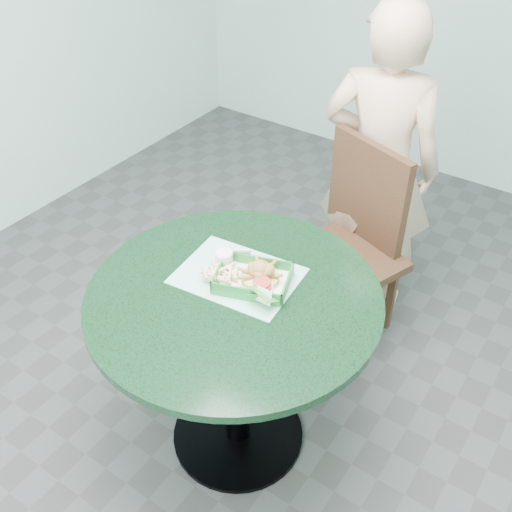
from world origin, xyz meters
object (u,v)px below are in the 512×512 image
Objects in this scene: cafe_table at (235,334)px; diner_person at (379,168)px; dining_chair at (352,235)px; sauce_ramekin at (234,256)px; food_basket at (253,285)px; crab_sandwich at (260,278)px.

cafe_table is 1.09m from diner_person.
dining_chair reaches higher than cafe_table.
cafe_table is 0.27m from sauce_ramekin.
diner_person reaches higher than food_basket.
crab_sandwich reaches higher than cafe_table.
diner_person is 11.49× the size of crab_sandwich.
dining_chair is 7.29× the size of crab_sandwich.
food_basket is 0.14m from sauce_ramekin.
sauce_ramekin is at bearing 125.39° from cafe_table.
cafe_table is at bearing -54.61° from sauce_ramekin.
diner_person reaches higher than sauce_ramekin.
diner_person is (0.01, 1.08, 0.15)m from cafe_table.
cafe_table is 0.24m from crab_sandwich.
crab_sandwich reaches higher than food_basket.
food_basket is (0.03, 0.07, 0.19)m from cafe_table.
food_basket is 0.04m from crab_sandwich.
dining_chair reaches higher than crab_sandwich.
dining_chair is 15.05× the size of sauce_ramekin.
cafe_table is 0.67× the size of diner_person.
dining_chair reaches higher than food_basket.
crab_sandwich is (0.04, -1.00, 0.07)m from diner_person.
cafe_table is 0.20m from food_basket.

